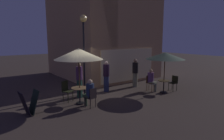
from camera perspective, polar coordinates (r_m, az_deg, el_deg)
The scene contains 17 objects.
ground_plane at distance 9.91m, azimuth -7.62°, elevation -8.34°, with size 60.00×60.00×0.00m, color #3B2F29.
cafe_building at distance 14.29m, azimuth -4.44°, elevation 14.80°, with size 6.28×7.49×8.75m.
street_lamp_near_corner at distance 10.33m, azimuth -8.36°, elevation 10.01°, with size 0.38×0.38×4.18m.
menu_sandwich_board at distance 8.34m, azimuth -23.23°, elevation -8.88°, with size 0.71×0.60×0.96m.
cafe_table_0 at distance 11.06m, azimuth 15.00°, elevation -4.15°, with size 0.62×0.62×0.71m.
cafe_table_1 at distance 9.04m, azimuth -9.48°, elevation -6.36°, with size 0.76×0.76×0.76m.
patio_umbrella_0 at distance 10.81m, azimuth 15.35°, elevation 3.98°, with size 2.10×2.10×2.24m.
patio_umbrella_1 at distance 8.74m, azimuth -9.78°, elevation 4.62°, with size 2.17×2.17×2.55m.
cafe_chair_0 at distance 11.70m, azimuth 17.73°, elevation -3.28°, with size 0.41×0.41×0.87m.
cafe_chair_1 at distance 11.34m, azimuth 10.91°, elevation -3.31°, with size 0.48×0.48×0.89m.
cafe_chair_2 at distance 9.56m, azimuth -13.31°, elevation -5.46°, with size 0.53×0.53×0.98m.
cafe_chair_3 at distance 8.50m, azimuth -6.02°, elevation -7.59°, with size 0.47×0.47×0.88m.
patron_seated_0 at distance 11.26m, azimuth 11.55°, elevation -2.55°, with size 0.45×0.53×1.26m.
patron_seated_1 at distance 8.54m, azimuth -6.68°, elevation -6.25°, with size 0.43×0.54×1.25m.
patron_standing_2 at distance 10.91m, azimuth -1.69°, elevation -1.88°, with size 0.35×0.35×1.74m.
patron_standing_3 at distance 12.10m, azimuth 6.85°, elevation -0.82°, with size 0.36×0.36×1.74m.
patron_standing_4 at distance 9.92m, azimuth -9.58°, elevation -2.96°, with size 0.32×0.32×1.78m.
Camera 1 is at (-4.57, -8.27, 2.99)m, focal length 31.04 mm.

